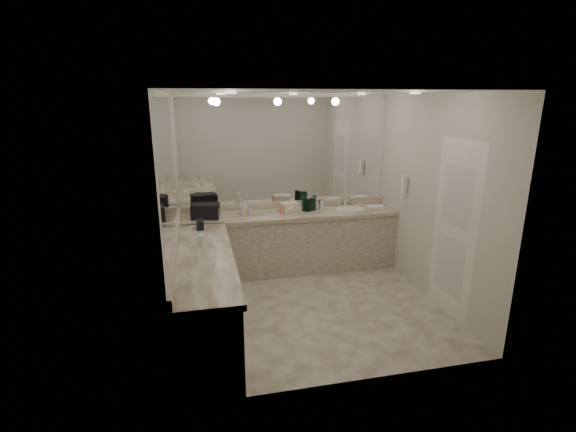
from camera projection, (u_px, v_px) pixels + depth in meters
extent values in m
plane|color=beige|center=(310.00, 305.00, 5.28)|extent=(3.20, 3.20, 0.00)
plane|color=white|center=(313.00, 92.00, 4.57)|extent=(3.20, 3.20, 0.00)
cube|color=beige|center=(285.00, 182.00, 6.34)|extent=(3.20, 0.02, 2.60)
cube|color=beige|center=(172.00, 214.00, 4.59)|extent=(0.02, 3.00, 2.60)
cube|color=beige|center=(433.00, 199.00, 5.26)|extent=(0.02, 3.00, 2.60)
cube|color=beige|center=(289.00, 243.00, 6.30)|extent=(3.20, 0.60, 0.84)
cube|color=beige|center=(289.00, 215.00, 6.16)|extent=(3.20, 0.64, 0.06)
cube|color=beige|center=(205.00, 296.00, 4.61)|extent=(0.60, 2.40, 0.84)
cube|color=beige|center=(203.00, 258.00, 4.49)|extent=(0.64, 2.42, 0.06)
cube|color=beige|center=(285.00, 205.00, 6.41)|extent=(3.20, 0.04, 0.10)
cube|color=beige|center=(176.00, 244.00, 4.69)|extent=(0.04, 3.00, 0.10)
cube|color=white|center=(285.00, 151.00, 6.20)|extent=(3.12, 0.01, 1.55)
cube|color=white|center=(170.00, 172.00, 4.47)|extent=(0.01, 2.92, 1.55)
cylinder|color=white|center=(350.00, 209.00, 6.37)|extent=(0.44, 0.44, 0.03)
cube|color=silver|center=(345.00, 201.00, 6.54)|extent=(0.24, 0.16, 0.14)
cube|color=white|center=(404.00, 185.00, 5.90)|extent=(0.06, 0.10, 0.24)
cube|color=white|center=(454.00, 230.00, 4.86)|extent=(0.02, 0.82, 2.10)
cube|color=black|center=(205.00, 211.00, 5.85)|extent=(0.42, 0.30, 0.22)
cube|color=black|center=(200.00, 225.00, 5.39)|extent=(0.09, 0.20, 0.11)
cube|color=beige|center=(290.00, 207.00, 6.17)|extent=(0.28, 0.21, 0.14)
cube|color=white|center=(376.00, 207.00, 6.40)|extent=(0.26, 0.20, 0.04)
cylinder|color=white|center=(201.00, 240.00, 4.74)|extent=(0.06, 0.06, 0.14)
imported|color=silver|center=(242.00, 207.00, 6.07)|extent=(0.10, 0.10, 0.22)
imported|color=silver|center=(244.00, 208.00, 6.00)|extent=(0.12, 0.12, 0.22)
imported|color=#F8DE9F|center=(289.00, 207.00, 6.14)|extent=(0.15, 0.15, 0.17)
cylinder|color=#104228|center=(309.00, 205.00, 6.21)|extent=(0.06, 0.06, 0.18)
cylinder|color=#104228|center=(314.00, 204.00, 6.26)|extent=(0.06, 0.06, 0.18)
cylinder|color=#104228|center=(311.00, 205.00, 6.25)|extent=(0.07, 0.07, 0.19)
cylinder|color=#104228|center=(306.00, 205.00, 6.21)|extent=(0.06, 0.06, 0.19)
cylinder|color=#104228|center=(304.00, 204.00, 6.24)|extent=(0.07, 0.07, 0.21)
cylinder|color=silver|center=(318.00, 207.00, 6.36)|extent=(0.05, 0.05, 0.08)
cylinder|color=#E57F66|center=(282.00, 210.00, 6.07)|extent=(0.05, 0.05, 0.12)
cylinder|color=silver|center=(322.00, 205.00, 6.29)|extent=(0.05, 0.05, 0.14)
cylinder|color=#F2D84C|center=(245.00, 211.00, 5.99)|extent=(0.06, 0.06, 0.14)
cylinder|color=#3F3F4C|center=(320.00, 204.00, 6.38)|extent=(0.05, 0.05, 0.14)
cylinder|color=#E0B28C|center=(292.00, 209.00, 6.17)|extent=(0.04, 0.04, 0.10)
cylinder|color=#9966B2|center=(247.00, 212.00, 6.02)|extent=(0.05, 0.05, 0.09)
cylinder|color=silver|center=(218.00, 213.00, 5.86)|extent=(0.04, 0.04, 0.14)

